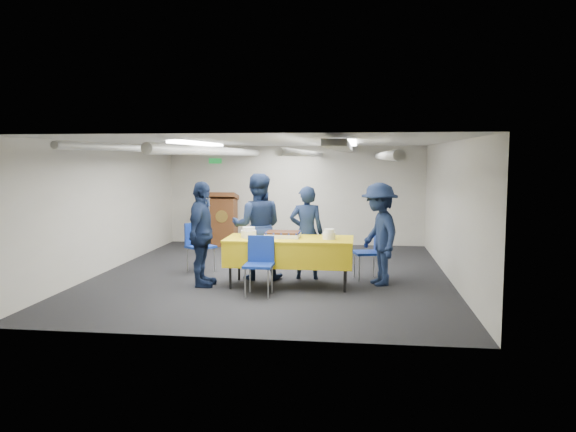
{
  "coord_description": "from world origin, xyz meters",
  "views": [
    {
      "loc": [
        1.47,
        -9.54,
        2.04
      ],
      "look_at": [
        0.3,
        -0.2,
        1.05
      ],
      "focal_mm": 35.0,
      "sensor_mm": 36.0,
      "label": 1
    }
  ],
  "objects_px": {
    "sailor_d": "(379,234)",
    "serving_table": "(289,251)",
    "sheet_cake": "(283,234)",
    "podium": "(224,219)",
    "chair_near": "(260,259)",
    "chair_right": "(372,248)",
    "sailor_b": "(257,226)",
    "sailor_c": "(202,234)",
    "sailor_a": "(306,233)",
    "chair_left": "(198,242)"
  },
  "relations": [
    {
      "from": "sailor_d",
      "to": "serving_table",
      "type": "bearing_deg",
      "value": -97.87
    },
    {
      "from": "sheet_cake",
      "to": "podium",
      "type": "height_order",
      "value": "podium"
    },
    {
      "from": "chair_near",
      "to": "sailor_d",
      "type": "xyz_separation_m",
      "value": [
        1.78,
        0.86,
        0.29
      ]
    },
    {
      "from": "podium",
      "to": "sailor_d",
      "type": "relative_size",
      "value": 0.76
    },
    {
      "from": "sheet_cake",
      "to": "chair_right",
      "type": "height_order",
      "value": "chair_right"
    },
    {
      "from": "chair_near",
      "to": "sailor_b",
      "type": "height_order",
      "value": "sailor_b"
    },
    {
      "from": "chair_near",
      "to": "sailor_d",
      "type": "bearing_deg",
      "value": 25.75
    },
    {
      "from": "sailor_c",
      "to": "sailor_d",
      "type": "bearing_deg",
      "value": -80.52
    },
    {
      "from": "sailor_b",
      "to": "sailor_a",
      "type": "bearing_deg",
      "value": -177.72
    },
    {
      "from": "sheet_cake",
      "to": "sailor_b",
      "type": "bearing_deg",
      "value": 140.14
    },
    {
      "from": "serving_table",
      "to": "sailor_b",
      "type": "distance_m",
      "value": 0.83
    },
    {
      "from": "serving_table",
      "to": "chair_right",
      "type": "relative_size",
      "value": 2.31
    },
    {
      "from": "chair_right",
      "to": "sailor_c",
      "type": "bearing_deg",
      "value": -162.81
    },
    {
      "from": "podium",
      "to": "chair_right",
      "type": "bearing_deg",
      "value": -44.33
    },
    {
      "from": "chair_near",
      "to": "sailor_d",
      "type": "relative_size",
      "value": 0.53
    },
    {
      "from": "sailor_b",
      "to": "podium",
      "type": "bearing_deg",
      "value": -73.18
    },
    {
      "from": "serving_table",
      "to": "chair_near",
      "type": "bearing_deg",
      "value": -122.52
    },
    {
      "from": "chair_right",
      "to": "podium",
      "type": "bearing_deg",
      "value": 135.67
    },
    {
      "from": "podium",
      "to": "chair_near",
      "type": "relative_size",
      "value": 1.44
    },
    {
      "from": "serving_table",
      "to": "chair_near",
      "type": "xyz_separation_m",
      "value": [
        -0.37,
        -0.58,
        -0.03
      ]
    },
    {
      "from": "sheet_cake",
      "to": "sailor_b",
      "type": "distance_m",
      "value": 0.64
    },
    {
      "from": "sailor_d",
      "to": "podium",
      "type": "bearing_deg",
      "value": -155.68
    },
    {
      "from": "chair_near",
      "to": "chair_left",
      "type": "relative_size",
      "value": 1.0
    },
    {
      "from": "sailor_a",
      "to": "sailor_d",
      "type": "distance_m",
      "value": 1.23
    },
    {
      "from": "podium",
      "to": "sailor_d",
      "type": "bearing_deg",
      "value": -46.71
    },
    {
      "from": "serving_table",
      "to": "sailor_a",
      "type": "relative_size",
      "value": 1.28
    },
    {
      "from": "serving_table",
      "to": "sailor_c",
      "type": "distance_m",
      "value": 1.41
    },
    {
      "from": "chair_left",
      "to": "sailor_b",
      "type": "height_order",
      "value": "sailor_b"
    },
    {
      "from": "chair_right",
      "to": "sailor_d",
      "type": "bearing_deg",
      "value": -75.36
    },
    {
      "from": "serving_table",
      "to": "sailor_b",
      "type": "xyz_separation_m",
      "value": [
        -0.6,
        0.47,
        0.33
      ]
    },
    {
      "from": "podium",
      "to": "chair_left",
      "type": "xyz_separation_m",
      "value": [
        0.23,
        -2.93,
        -0.08
      ]
    },
    {
      "from": "chair_near",
      "to": "sailor_a",
      "type": "bearing_deg",
      "value": 63.21
    },
    {
      "from": "sheet_cake",
      "to": "sailor_d",
      "type": "relative_size",
      "value": 0.34
    },
    {
      "from": "chair_left",
      "to": "sailor_a",
      "type": "bearing_deg",
      "value": -10.87
    },
    {
      "from": "sailor_a",
      "to": "sailor_c",
      "type": "bearing_deg",
      "value": 19.75
    },
    {
      "from": "podium",
      "to": "sailor_c",
      "type": "height_order",
      "value": "sailor_c"
    },
    {
      "from": "sailor_a",
      "to": "sailor_c",
      "type": "xyz_separation_m",
      "value": [
        -1.59,
        -0.75,
        0.05
      ]
    },
    {
      "from": "serving_table",
      "to": "sailor_d",
      "type": "distance_m",
      "value": 1.46
    },
    {
      "from": "serving_table",
      "to": "sailor_d",
      "type": "height_order",
      "value": "sailor_d"
    },
    {
      "from": "serving_table",
      "to": "podium",
      "type": "height_order",
      "value": "podium"
    },
    {
      "from": "chair_near",
      "to": "chair_left",
      "type": "distance_m",
      "value": 2.09
    },
    {
      "from": "sheet_cake",
      "to": "chair_near",
      "type": "distance_m",
      "value": 0.75
    },
    {
      "from": "chair_right",
      "to": "chair_left",
      "type": "distance_m",
      "value": 3.1
    },
    {
      "from": "serving_table",
      "to": "chair_near",
      "type": "height_order",
      "value": "chair_near"
    },
    {
      "from": "serving_table",
      "to": "sailor_a",
      "type": "distance_m",
      "value": 0.66
    },
    {
      "from": "sheet_cake",
      "to": "chair_near",
      "type": "height_order",
      "value": "chair_near"
    },
    {
      "from": "sheet_cake",
      "to": "sailor_d",
      "type": "xyz_separation_m",
      "value": [
        1.52,
        0.21,
        0.0
      ]
    },
    {
      "from": "serving_table",
      "to": "sailor_a",
      "type": "xyz_separation_m",
      "value": [
        0.22,
        0.58,
        0.22
      ]
    },
    {
      "from": "podium",
      "to": "sailor_a",
      "type": "height_order",
      "value": "sailor_a"
    },
    {
      "from": "chair_near",
      "to": "chair_right",
      "type": "bearing_deg",
      "value": 36.55
    }
  ]
}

